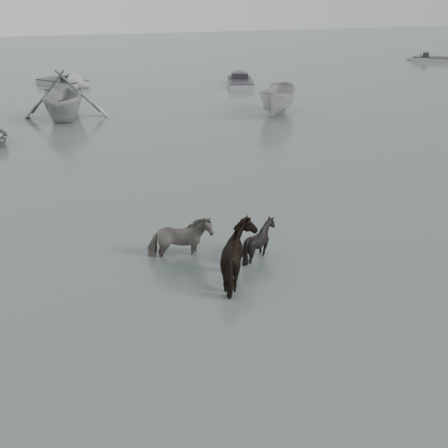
% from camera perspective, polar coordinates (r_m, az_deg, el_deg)
% --- Properties ---
extents(ground, '(140.00, 140.00, 0.00)m').
position_cam_1_polar(ground, '(14.31, -0.48, -3.74)').
color(ground, '#4A5852').
rests_on(ground, ground).
extents(pony_pinto, '(1.69, 0.85, 1.39)m').
position_cam_1_polar(pony_pinto, '(14.31, -4.54, -0.74)').
color(pony_pinto, black).
rests_on(pony_pinto, ground).
extents(pony_dark, '(1.40, 1.62, 1.57)m').
position_cam_1_polar(pony_dark, '(13.06, 1.86, -2.71)').
color(pony_dark, black).
rests_on(pony_dark, ground).
extents(pony_black, '(1.17, 1.07, 1.17)m').
position_cam_1_polar(pony_black, '(14.30, 3.62, -1.20)').
color(pony_black, black).
rests_on(pony_black, ground).
extents(rowboat_trail, '(5.12, 5.70, 2.68)m').
position_cam_1_polar(rowboat_trail, '(30.58, -16.01, 12.70)').
color(rowboat_trail, '#A9ACA9').
rests_on(rowboat_trail, ground).
extents(boat_small, '(3.77, 4.48, 1.67)m').
position_cam_1_polar(boat_small, '(30.85, 5.54, 12.60)').
color(boat_small, '#ABACA7').
rests_on(boat_small, ground).
extents(skiff_port, '(2.96, 5.54, 0.75)m').
position_cam_1_polar(skiff_port, '(39.67, 1.66, 14.41)').
color(skiff_port, '#A3A6A3').
rests_on(skiff_port, ground).
extents(skiff_mid, '(4.43, 4.82, 0.75)m').
position_cam_1_polar(skiff_mid, '(41.33, -16.07, 13.91)').
color(skiff_mid, gray).
rests_on(skiff_mid, ground).
extents(skiff_star, '(4.44, 4.00, 0.75)m').
position_cam_1_polar(skiff_star, '(55.94, 20.37, 15.64)').
color(skiff_star, '#A2A29E').
rests_on(skiff_star, ground).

